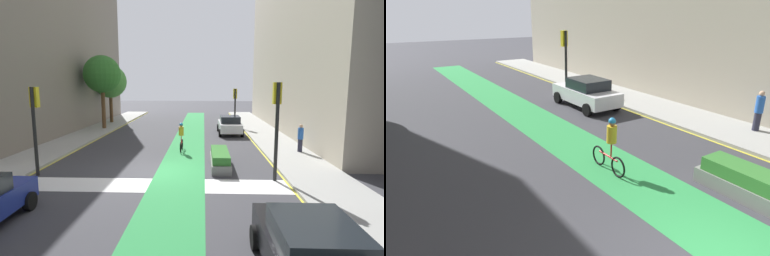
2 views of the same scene
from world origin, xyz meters
TOP-DOWN VIEW (x-y plane):
  - bike_lane_paint at (1.16, 0.00)m, footprint 2.40×60.00m
  - traffic_signal_far_right at (5.32, 15.01)m, footprint 0.35×0.52m
  - car_white_right_far at (4.54, 11.45)m, footprint 2.03×4.20m
  - cyclist_in_lane at (0.86, 4.64)m, footprint 0.32×1.73m
  - pedestrian_sidewalk_right_a at (8.25, 4.11)m, footprint 0.34×0.34m
  - median_planter at (3.16, 1.06)m, footprint 0.96×3.46m

SIDE VIEW (x-z plane):
  - bike_lane_paint at x=1.16m, z-range 0.00..0.01m
  - median_planter at x=3.16m, z-range -0.02..0.83m
  - car_white_right_far at x=4.54m, z-range 0.02..1.59m
  - cyclist_in_lane at x=0.86m, z-range 0.04..1.90m
  - pedestrian_sidewalk_right_a at x=8.25m, z-range 0.17..1.87m
  - traffic_signal_far_right at x=5.32m, z-range 0.78..4.60m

